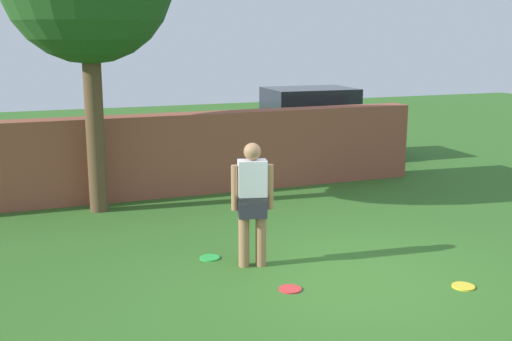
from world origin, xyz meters
TOP-DOWN VIEW (x-y plane):
  - ground_plane at (0.00, 0.00)m, footprint 40.00×40.00m
  - brick_wall at (-1.50, 4.97)m, footprint 10.79×0.50m
  - person at (-0.96, 0.92)m, footprint 0.53×0.30m
  - car at (2.77, 7.10)m, footprint 4.26×2.05m
  - frisbee_yellow at (1.14, -0.64)m, footprint 0.27×0.27m
  - frisbee_green at (-1.41, 1.38)m, footprint 0.27×0.27m
  - frisbee_red at (-0.82, 0.02)m, footprint 0.27×0.27m

SIDE VIEW (x-z plane):
  - ground_plane at x=0.00m, z-range 0.00..0.00m
  - frisbee_yellow at x=1.14m, z-range 0.00..0.02m
  - frisbee_green at x=-1.41m, z-range 0.00..0.02m
  - frisbee_red at x=-0.82m, z-range 0.00..0.02m
  - brick_wall at x=-1.50m, z-range 0.00..1.52m
  - car at x=2.77m, z-range 0.00..1.72m
  - person at x=-0.96m, z-range 0.09..1.71m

